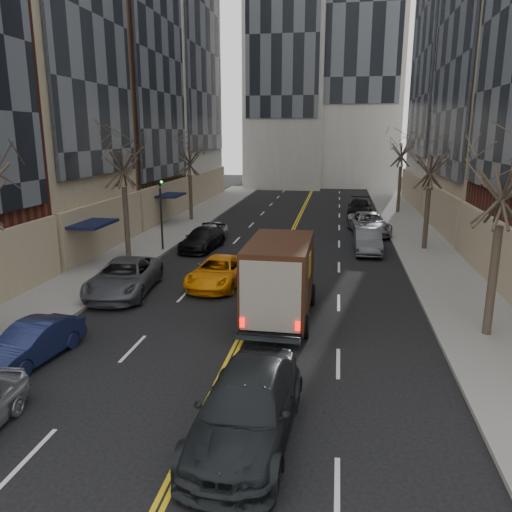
{
  "coord_description": "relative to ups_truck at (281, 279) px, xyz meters",
  "views": [
    {
      "loc": [
        3.27,
        -7.03,
        7.24
      ],
      "look_at": [
        -0.02,
        13.03,
        2.2
      ],
      "focal_mm": 35.0,
      "sensor_mm": 36.0,
      "label": 1
    }
  ],
  "objects": [
    {
      "name": "sidewalk_left",
      "position": [
        -10.2,
        15.45,
        -1.6
      ],
      "size": [
        4.0,
        66.0,
        0.15
      ],
      "primitive_type": "cube",
      "color": "slate",
      "rests_on": "ground"
    },
    {
      "name": "sidewalk_right",
      "position": [
        7.8,
        15.45,
        -1.6
      ],
      "size": [
        4.0,
        66.0,
        0.15
      ],
      "primitive_type": "cube",
      "color": "slate",
      "rests_on": "ground"
    },
    {
      "name": "streetwall_left",
      "position": [
        -17.5,
        19.35,
        13.89
      ],
      "size": [
        14.0,
        49.5,
        36.0
      ],
      "color": "#562319",
      "rests_on": "ground"
    },
    {
      "name": "tree_lf_mid",
      "position": [
        -10.0,
        8.45,
        4.93
      ],
      "size": [
        3.2,
        3.2,
        8.91
      ],
      "color": "#382D23",
      "rests_on": "sidewalk_left"
    },
    {
      "name": "tree_lf_far",
      "position": [
        -10.0,
        21.45,
        4.35
      ],
      "size": [
        3.2,
        3.2,
        8.12
      ],
      "color": "#382D23",
      "rests_on": "sidewalk_left"
    },
    {
      "name": "tree_rt_near",
      "position": [
        7.6,
        -0.55,
        4.78
      ],
      "size": [
        3.2,
        3.2,
        8.71
      ],
      "color": "#382D23",
      "rests_on": "sidewalk_right"
    },
    {
      "name": "tree_rt_mid",
      "position": [
        7.6,
        13.45,
        4.5
      ],
      "size": [
        3.2,
        3.2,
        8.32
      ],
      "color": "#382D23",
      "rests_on": "sidewalk_right"
    },
    {
      "name": "tree_rt_far",
      "position": [
        7.6,
        28.45,
        5.07
      ],
      "size": [
        3.2,
        3.2,
        9.11
      ],
      "color": "#382D23",
      "rests_on": "sidewalk_right"
    },
    {
      "name": "traffic_signal",
      "position": [
        -8.59,
        10.45,
        1.15
      ],
      "size": [
        0.29,
        0.26,
        4.7
      ],
      "color": "black",
      "rests_on": "sidewalk_left"
    },
    {
      "name": "ups_truck",
      "position": [
        0.0,
        0.0,
        0.0
      ],
      "size": [
        2.54,
        6.08,
        3.31
      ],
      "rotation": [
        0.0,
        0.0,
        -0.01
      ],
      "color": "black",
      "rests_on": "ground"
    },
    {
      "name": "observer_sedan",
      "position": [
        0.12,
        -8.0,
        -0.86
      ],
      "size": [
        2.51,
        5.66,
        1.61
      ],
      "rotation": [
        0.0,
        0.0,
        -0.04
      ],
      "color": "black",
      "rests_on": "ground"
    },
    {
      "name": "taxi",
      "position": [
        -3.48,
        4.12,
        -0.99
      ],
      "size": [
        2.66,
        5.07,
        1.36
      ],
      "primitive_type": "imported",
      "rotation": [
        0.0,
        0.0,
        -0.08
      ],
      "color": "orange",
      "rests_on": "ground"
    },
    {
      "name": "pedestrian",
      "position": [
        0.81,
        2.25,
        -0.83
      ],
      "size": [
        0.53,
        0.69,
        1.69
      ],
      "primitive_type": "imported",
      "rotation": [
        0.0,
        0.0,
        1.79
      ],
      "color": "black",
      "rests_on": "ground"
    },
    {
      "name": "parked_lf_b",
      "position": [
        -7.5,
        -4.96,
        -1.03
      ],
      "size": [
        1.86,
        4.02,
        1.28
      ],
      "primitive_type": "imported",
      "rotation": [
        0.0,
        0.0,
        -0.14
      ],
      "color": "#111736",
      "rests_on": "ground"
    },
    {
      "name": "parked_lf_c",
      "position": [
        -7.5,
        2.21,
        -0.9
      ],
      "size": [
        3.18,
        5.82,
        1.55
      ],
      "primitive_type": "imported",
      "rotation": [
        0.0,
        0.0,
        0.11
      ],
      "color": "#494B51",
      "rests_on": "ground"
    },
    {
      "name": "parked_lf_d",
      "position": [
        -6.3,
        11.48,
        -0.99
      ],
      "size": [
        2.33,
        4.82,
        1.35
      ],
      "primitive_type": "imported",
      "rotation": [
        0.0,
        0.0,
        -0.1
      ],
      "color": "black",
      "rests_on": "ground"
    },
    {
      "name": "parked_lf_e",
      "position": [
        -6.3,
        13.63,
        -0.98
      ],
      "size": [
        1.79,
        4.09,
        1.37
      ],
      "primitive_type": "imported",
      "rotation": [
        0.0,
        0.0,
        -0.04
      ],
      "color": "#A0A2A7",
      "rests_on": "ground"
    },
    {
      "name": "parked_rt_a",
      "position": [
        4.04,
        12.27,
        -0.93
      ],
      "size": [
        1.57,
        4.48,
        1.48
      ],
      "primitive_type": "imported",
      "rotation": [
        0.0,
        0.0,
        0.0
      ],
      "color": "#4A4C51",
      "rests_on": "ground"
    },
    {
      "name": "parked_rt_b",
      "position": [
        4.42,
        18.29,
        -0.89
      ],
      "size": [
        3.2,
        5.84,
        1.55
      ],
      "primitive_type": "imported",
      "rotation": [
        0.0,
        0.0,
        0.12
      ],
      "color": "#9C9EA3",
      "rests_on": "ground"
    },
    {
      "name": "parked_rt_c",
      "position": [
        4.08,
        26.72,
        -0.93
      ],
      "size": [
        2.3,
        5.21,
        1.49
      ],
      "primitive_type": "imported",
      "rotation": [
        0.0,
        0.0,
        -0.04
      ],
      "color": "black",
      "rests_on": "ground"
    }
  ]
}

